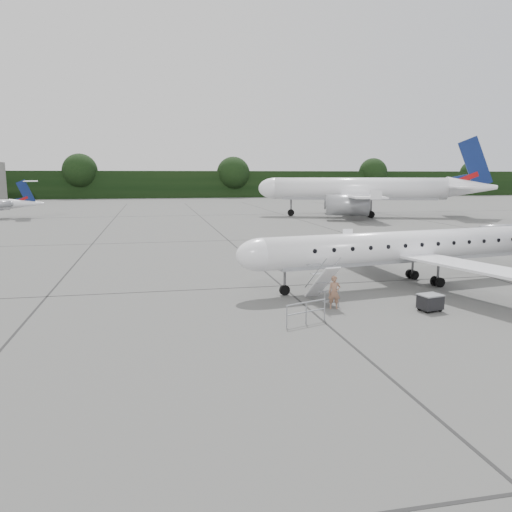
{
  "coord_description": "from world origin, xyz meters",
  "views": [
    {
      "loc": [
        -13.23,
        -23.18,
        6.73
      ],
      "look_at": [
        -7.7,
        3.56,
        2.3
      ],
      "focal_mm": 35.0,
      "sensor_mm": 36.0,
      "label": 1
    }
  ],
  "objects": [
    {
      "name": "safety_railing",
      "position": [
        -6.51,
        -2.0,
        0.5
      ],
      "size": [
        2.08,
        0.86,
        1.0
      ],
      "primitive_type": null,
      "rotation": [
        0.0,
        0.0,
        0.37
      ],
      "color": "#92949A",
      "rests_on": "ground"
    },
    {
      "name": "airstair",
      "position": [
        -4.53,
        1.54,
        1.05
      ],
      "size": [
        1.21,
        2.48,
        2.09
      ],
      "primitive_type": null,
      "rotation": [
        0.0,
        0.0,
        0.16
      ],
      "color": "white",
      "rests_on": "ground"
    },
    {
      "name": "ground",
      "position": [
        0.0,
        0.0,
        0.0
      ],
      "size": [
        320.0,
        320.0,
        0.0
      ],
      "primitive_type": "plane",
      "color": "#5E5E5C",
      "rests_on": "ground"
    },
    {
      "name": "passenger",
      "position": [
        -4.33,
        0.21,
        0.85
      ],
      "size": [
        0.7,
        0.54,
        1.7
      ],
      "primitive_type": "imported",
      "rotation": [
        0.0,
        0.0,
        -0.24
      ],
      "color": "#89604B",
      "rests_on": "ground"
    },
    {
      "name": "main_regional_jet",
      "position": [
        2.59,
        4.85,
        3.34
      ],
      "size": [
        28.62,
        22.55,
        6.68
      ],
      "primitive_type": null,
      "rotation": [
        0.0,
        0.0,
        0.16
      ],
      "color": "white",
      "rests_on": "ground"
    },
    {
      "name": "bg_narrowbody",
      "position": [
        19.86,
        53.68,
        6.32
      ],
      "size": [
        41.36,
        35.08,
        12.64
      ],
      "primitive_type": null,
      "rotation": [
        0.0,
        0.0,
        -0.32
      ],
      "color": "white",
      "rests_on": "ground"
    },
    {
      "name": "baggage_cart",
      "position": [
        0.22,
        -1.21,
        0.46
      ],
      "size": [
        1.21,
        1.05,
        0.91
      ],
      "primitive_type": null,
      "rotation": [
        0.0,
        0.0,
        0.21
      ],
      "color": "black",
      "rests_on": "ground"
    },
    {
      "name": "treeline",
      "position": [
        0.0,
        130.0,
        4.0
      ],
      "size": [
        260.0,
        4.0,
        8.0
      ],
      "primitive_type": "cube",
      "color": "black",
      "rests_on": "ground"
    }
  ]
}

